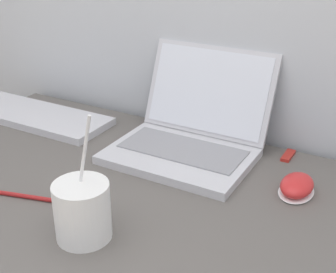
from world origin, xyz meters
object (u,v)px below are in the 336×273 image
object	(u,v)px
drink_cup	(82,210)
pen	(30,197)
usb_stick	(288,156)
computer_mouse	(297,186)
laptop	(190,131)
external_keyboard	(36,116)

from	to	relation	value
drink_cup	pen	size ratio (longest dim) A/B	1.55
drink_cup	usb_stick	world-z (taller)	drink_cup
computer_mouse	usb_stick	bearing A→B (deg)	111.98
computer_mouse	pen	distance (m)	0.55
drink_cup	computer_mouse	bearing A→B (deg)	48.65
drink_cup	computer_mouse	world-z (taller)	drink_cup
laptop	computer_mouse	size ratio (longest dim) A/B	3.23
external_keyboard	pen	bearing A→B (deg)	-47.75
computer_mouse	drink_cup	bearing A→B (deg)	-131.35
computer_mouse	pen	xyz separation A→B (m)	(-0.46, -0.29, -0.01)
laptop	usb_stick	size ratio (longest dim) A/B	5.51
drink_cup	usb_stick	xyz separation A→B (m)	(0.23, 0.48, -0.05)
laptop	drink_cup	world-z (taller)	drink_cup
external_keyboard	usb_stick	distance (m)	0.70
computer_mouse	external_keyboard	world-z (taller)	computer_mouse
laptop	drink_cup	size ratio (longest dim) A/B	1.42
usb_stick	external_keyboard	bearing A→B (deg)	-170.11
computer_mouse	pen	bearing A→B (deg)	-148.19
external_keyboard	pen	distance (m)	0.43
drink_cup	usb_stick	distance (m)	0.53
computer_mouse	usb_stick	world-z (taller)	computer_mouse
computer_mouse	external_keyboard	distance (m)	0.75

